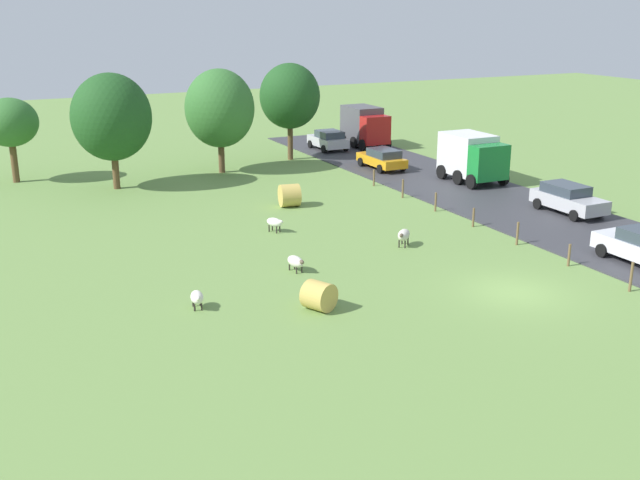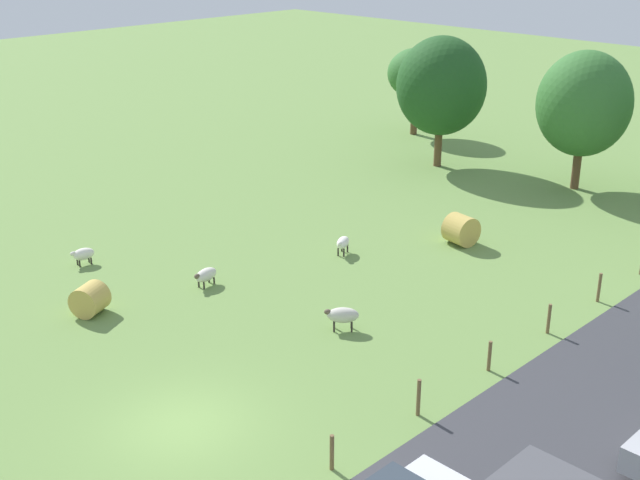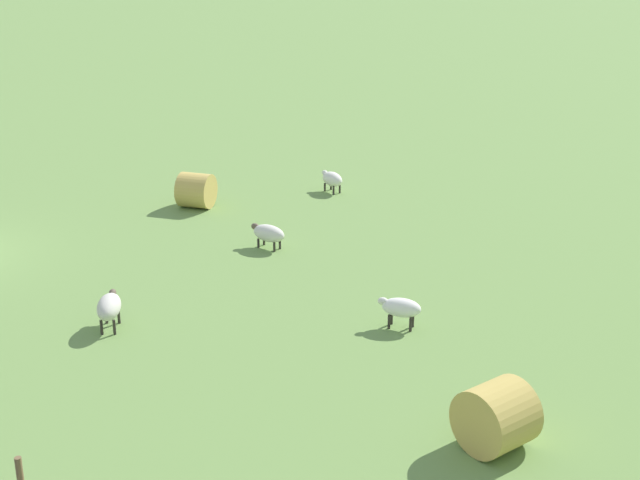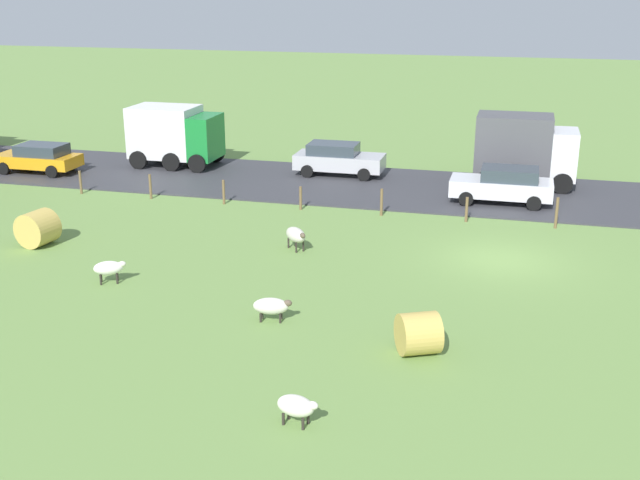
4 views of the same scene
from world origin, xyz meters
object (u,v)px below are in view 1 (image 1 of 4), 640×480
Objects in this scene: hay_bale_0 at (290,195)px; tree_1 at (220,108)px; tree_0 at (290,96)px; truck_1 at (472,157)px; tree_2 at (111,117)px; truck_0 at (365,126)px; sheep_0 at (296,262)px; hay_bale_1 at (319,296)px; sheep_2 at (197,297)px; tree_3 at (10,123)px; car_2 at (568,198)px; car_0 at (382,158)px; car_5 at (328,140)px; sheep_3 at (404,235)px; sheep_1 at (275,222)px.

tree_1 is at bearing 92.58° from hay_bale_0.
truck_1 is (7.76, -12.69, -3.09)m from tree_0.
truck_1 is (14.12, -10.44, -2.79)m from tree_1.
tree_2 is at bearing 158.47° from truck_1.
hay_bale_0 is 15.04m from tree_0.
tree_2 is 1.60× the size of truck_0.
sheep_0 is at bearing -148.01° from truck_1.
tree_2 reaches higher than tree_0.
hay_bale_1 is 24.79m from truck_1.
sheep_2 is 27.72m from tree_3.
sheep_0 is 18.29m from car_2.
tree_3 is 1.31× the size of car_0.
sheep_0 is 22.45m from tree_1.
tree_2 is 19.93m from car_5.
tree_0 is 23.42m from car_2.
hay_bale_0 is 12.33m from car_0.
sheep_3 is 0.88× the size of hay_bale_0.
sheep_3 is at bearing -117.03° from car_0.
tree_1 reaches higher than tree_3.
car_0 is 1.10× the size of car_5.
sheep_1 is 20.28m from tree_0.
tree_0 reaches higher than sheep_1.
sheep_2 is 36.84m from truck_0.
tree_1 reaches higher than hay_bale_0.
tree_3 is at bearing -176.97° from car_5.
hay_bale_0 is 0.31× the size of car_0.
sheep_3 is at bearing -99.71° from tree_0.
hay_bale_0 is at bearing 53.31° from sheep_2.
tree_1 is at bearing 68.94° from sheep_2.
car_0 is (-3.30, 6.23, -0.93)m from truck_1.
truck_1 is (21.96, -8.66, -2.89)m from tree_2.
tree_0 is at bearing 59.28° from sheep_2.
sheep_3 is 0.21× the size of tree_3.
sheep_1 is at bearing -68.36° from tree_2.
sheep_0 is 31.79m from truck_0.
truck_1 is at bearing -58.56° from tree_0.
car_0 is (13.20, 11.32, 0.31)m from sheep_1.
sheep_2 is at bearing -111.06° from tree_1.
sheep_2 is at bearing -129.42° from truck_0.
car_2 is at bearing -89.78° from truck_0.
sheep_2 is at bearing -168.97° from car_2.
truck_1 reaches higher than car_5.
hay_bale_1 is (-5.45, -15.28, -0.09)m from hay_bale_0.
car_0 is at bearing -89.38° from car_5.
hay_bale_1 is at bearing -142.85° from sheep_3.
tree_0 is 1.58× the size of truck_0.
sheep_0 is at bearing -119.30° from car_5.
sheep_2 reaches higher than sheep_0.
tree_1 is (3.93, 21.71, 4.10)m from sheep_0.
tree_3 is (-13.58, 3.12, -0.54)m from tree_1.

